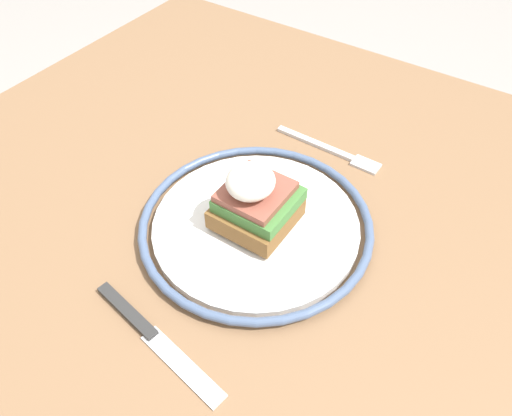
{
  "coord_description": "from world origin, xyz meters",
  "views": [
    {
      "loc": [
        0.33,
        0.27,
        1.18
      ],
      "look_at": [
        0.02,
        0.06,
        0.78
      ],
      "focal_mm": 35.0,
      "sensor_mm": 36.0,
      "label": 1
    }
  ],
  "objects_px": {
    "sandwich": "(255,200)",
    "knife": "(147,331)",
    "plate": "(256,224)",
    "fork": "(332,151)"
  },
  "relations": [
    {
      "from": "plate",
      "to": "fork",
      "type": "distance_m",
      "value": 0.17
    },
    {
      "from": "knife",
      "to": "plate",
      "type": "bearing_deg",
      "value": 175.46
    },
    {
      "from": "sandwich",
      "to": "knife",
      "type": "distance_m",
      "value": 0.18
    },
    {
      "from": "fork",
      "to": "sandwich",
      "type": "bearing_deg",
      "value": -3.18
    },
    {
      "from": "plate",
      "to": "fork",
      "type": "bearing_deg",
      "value": 177.04
    },
    {
      "from": "plate",
      "to": "fork",
      "type": "height_order",
      "value": "plate"
    },
    {
      "from": "sandwich",
      "to": "knife",
      "type": "height_order",
      "value": "sandwich"
    },
    {
      "from": "sandwich",
      "to": "plate",
      "type": "bearing_deg",
      "value": 95.99
    },
    {
      "from": "plate",
      "to": "knife",
      "type": "relative_size",
      "value": 1.52
    },
    {
      "from": "sandwich",
      "to": "fork",
      "type": "xyz_separation_m",
      "value": [
        -0.17,
        0.01,
        -0.04
      ]
    }
  ]
}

